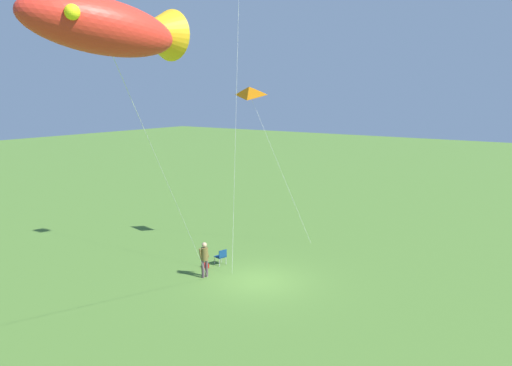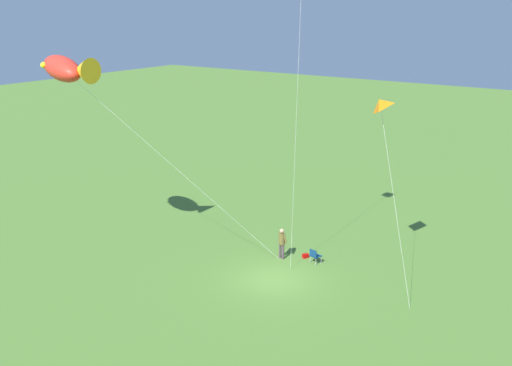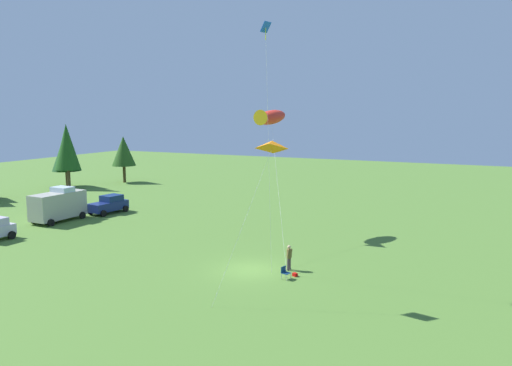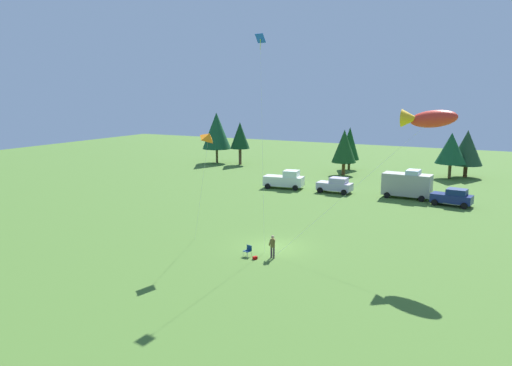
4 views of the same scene
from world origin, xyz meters
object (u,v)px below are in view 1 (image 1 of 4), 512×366
object	(u,v)px
folding_chair	(221,256)
kite_large_fish	(114,28)
kite_delta_orange	(249,92)
backpack_on_grass	(206,265)
person_kite_flyer	(205,257)

from	to	relation	value
folding_chair	kite_large_fish	xyz separation A→B (m)	(11.36, 6.17, 9.74)
folding_chair	kite_delta_orange	distance (m)	8.88
kite_delta_orange	folding_chair	bearing A→B (deg)	6.92
backpack_on_grass	kite_delta_orange	world-z (taller)	kite_delta_orange
backpack_on_grass	kite_large_fish	bearing A→B (deg)	31.83
kite_delta_orange	person_kite_flyer	bearing A→B (deg)	9.46
folding_chair	kite_delta_orange	world-z (taller)	kite_delta_orange
folding_chair	kite_delta_orange	size ratio (longest dim) A/B	0.09
kite_delta_orange	backpack_on_grass	bearing A→B (deg)	-0.42
person_kite_flyer	kite_delta_orange	size ratio (longest dim) A/B	0.19
person_kite_flyer	folding_chair	bearing A→B (deg)	-64.02
backpack_on_grass	kite_delta_orange	size ratio (longest dim) A/B	0.03
person_kite_flyer	kite_large_fish	distance (m)	14.44
kite_large_fish	kite_delta_orange	bearing A→B (deg)	-155.53
backpack_on_grass	kite_large_fish	distance (m)	16.03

